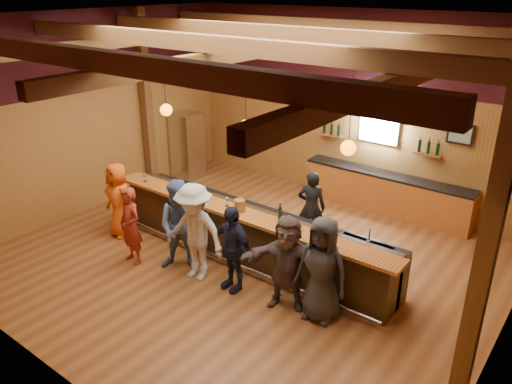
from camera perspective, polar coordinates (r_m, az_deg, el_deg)
room at (r=8.72m, az=-0.98°, el=10.82°), size 9.04×9.00×4.52m
bar_counter at (r=9.71m, az=-0.46°, el=-4.80°), size 6.30×1.07×1.11m
back_bar_cabinet at (r=12.04m, az=14.54°, el=-0.09°), size 4.00×0.52×0.95m
window at (r=11.88m, az=13.97°, el=7.71°), size 0.95×0.09×0.95m
framed_pictures at (r=11.56m, az=17.90°, el=7.11°), size 5.35×0.05×0.45m
wine_shelves at (r=11.94m, az=13.64°, el=5.66°), size 3.00×0.18×0.30m
pendant_lights at (r=8.80m, az=-1.19°, el=7.55°), size 4.24×0.24×1.37m
stainless_fridge at (r=13.80m, az=-7.84°, el=5.31°), size 0.70×0.70×1.80m
customer_orange at (r=10.85m, az=-15.37°, el=-0.87°), size 0.87×0.64×1.62m
customer_redvest at (r=9.77m, az=-14.14°, el=-3.79°), size 0.59×0.43×1.53m
customer_denim at (r=9.31m, az=-8.54°, el=-3.85°), size 1.08×1.01×1.78m
customer_white at (r=8.97m, az=-7.01°, el=-4.60°), size 1.27×0.83×1.85m
customer_navy at (r=8.67m, az=-2.74°, el=-6.45°), size 0.98×0.51×1.59m
customer_brown at (r=8.21m, az=3.58°, el=-8.04°), size 1.60×1.05×1.66m
customer_dark at (r=7.96m, az=7.54°, el=-8.78°), size 0.92×0.64×1.78m
bartender at (r=10.24m, az=6.34°, el=-1.75°), size 0.67×0.56×1.57m
ice_bucket at (r=9.23m, az=-1.88°, el=-1.54°), size 0.20×0.20×0.22m
bottle_a at (r=8.87m, az=2.75°, el=-2.49°), size 0.07×0.07×0.33m
bottle_b at (r=8.75m, az=2.79°, el=-2.89°), size 0.07×0.07×0.33m
glass_a at (r=10.83m, az=-12.60°, el=1.84°), size 0.08×0.08×0.19m
glass_b at (r=10.35m, az=-9.62°, el=1.02°), size 0.08×0.08×0.17m
glass_c at (r=10.24m, az=-9.16°, el=0.90°), size 0.09×0.09×0.20m
glass_d at (r=9.87m, az=-7.24°, el=0.06°), size 0.08×0.08×0.18m
glass_e at (r=9.41m, az=-3.34°, el=-0.87°), size 0.09×0.09×0.19m
glass_f at (r=8.66m, az=3.06°, el=-3.12°), size 0.08×0.08×0.19m
glass_g at (r=8.47m, az=5.04°, el=-3.97°), size 0.07×0.07×0.16m
glass_h at (r=8.32m, az=7.95°, el=-4.57°), size 0.08×0.08×0.17m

